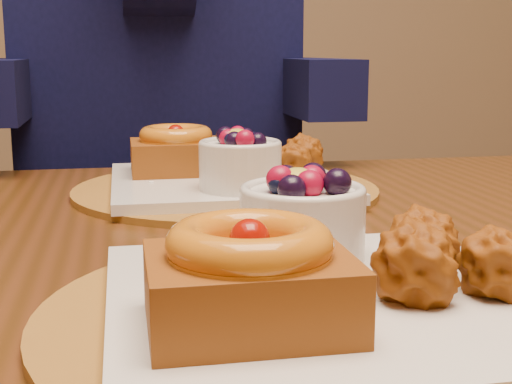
# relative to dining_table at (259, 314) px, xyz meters

# --- Properties ---
(dining_table) EXTENTS (1.60, 0.90, 0.76)m
(dining_table) POSITION_rel_dining_table_xyz_m (0.00, 0.00, 0.00)
(dining_table) COLOR #39200A
(dining_table) RESTS_ON ground
(place_setting_near) EXTENTS (0.38, 0.38, 0.09)m
(place_setting_near) POSITION_rel_dining_table_xyz_m (-0.00, -0.21, 0.10)
(place_setting_near) COLOR brown
(place_setting_near) RESTS_ON dining_table
(place_setting_far) EXTENTS (0.38, 0.38, 0.09)m
(place_setting_far) POSITION_rel_dining_table_xyz_m (-0.00, 0.21, 0.10)
(place_setting_far) COLOR brown
(place_setting_far) RESTS_ON dining_table
(chair_far) EXTENTS (0.57, 0.57, 0.91)m
(chair_far) POSITION_rel_dining_table_xyz_m (0.02, 0.78, -0.17)
(chair_far) COLOR black
(chair_far) RESTS_ON ground
(diner) EXTENTS (0.58, 0.55, 0.95)m
(diner) POSITION_rel_dining_table_xyz_m (-0.06, 0.63, 0.34)
(diner) COLOR black
(diner) RESTS_ON ground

